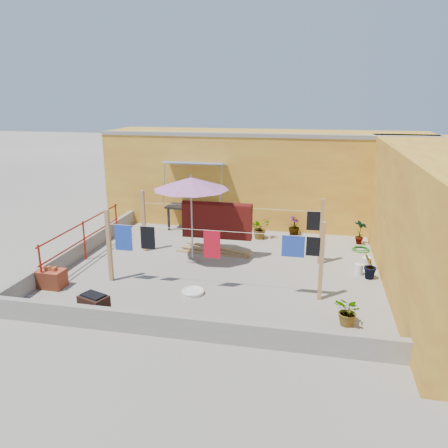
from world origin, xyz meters
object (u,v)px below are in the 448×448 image
at_px(water_jug_a, 359,269).
at_px(plant_back_a, 260,228).
at_px(brick_stack, 52,278).
at_px(water_jug_b, 366,263).
at_px(green_hose, 361,249).
at_px(brazier, 94,306).
at_px(patio_umbrella, 191,184).
at_px(outdoor_table, 193,208).
at_px(white_basin, 193,292).

height_order(water_jug_a, plant_back_a, plant_back_a).
distance_m(brick_stack, water_jug_a, 7.52).
bearing_deg(water_jug_b, green_hose, 90.00).
height_order(brazier, plant_back_a, plant_back_a).
distance_m(patio_umbrella, brazier, 4.11).
relative_size(patio_umbrella, brick_stack, 4.36).
distance_m(patio_umbrella, outdoor_table, 3.35).
xyz_separation_m(green_hose, plant_back_a, (-3.06, 0.53, 0.31)).
distance_m(white_basin, water_jug_a, 4.27).
xyz_separation_m(patio_umbrella, green_hose, (4.61, 1.87, -2.12)).
relative_size(patio_umbrella, brazier, 3.92).
height_order(outdoor_table, green_hose, outdoor_table).
distance_m(water_jug_a, green_hose, 1.94).
height_order(patio_umbrella, water_jug_a, patio_umbrella).
bearing_deg(green_hose, brick_stack, -150.47).
xyz_separation_m(water_jug_a, plant_back_a, (-2.84, 2.45, 0.20)).
bearing_deg(plant_back_a, water_jug_a, -40.85).
xyz_separation_m(patio_umbrella, white_basin, (0.57, -1.98, -2.11)).
bearing_deg(brick_stack, white_basin, 5.88).
height_order(outdoor_table, brick_stack, outdoor_table).
xyz_separation_m(outdoor_table, brick_stack, (-2.00, -5.25, -0.52)).
bearing_deg(green_hose, water_jug_b, -90.00).
height_order(water_jug_b, plant_back_a, plant_back_a).
bearing_deg(brick_stack, outdoor_table, 69.14).
relative_size(brick_stack, plant_back_a, 0.88).
relative_size(brazier, water_jug_b, 1.77).
xyz_separation_m(brick_stack, water_jug_b, (7.40, 2.70, -0.06)).
bearing_deg(white_basin, water_jug_a, 26.77).
relative_size(white_basin, water_jug_a, 1.58).
distance_m(brazier, green_hose, 7.81).
distance_m(brick_stack, white_basin, 3.38).
distance_m(brick_stack, plant_back_a, 6.41).
bearing_deg(patio_umbrella, water_jug_b, 4.68).
bearing_deg(white_basin, outdoor_table, 105.50).
bearing_deg(water_jug_a, white_basin, -153.23).
bearing_deg(patio_umbrella, plant_back_a, 57.18).
height_order(outdoor_table, water_jug_b, outdoor_table).
bearing_deg(water_jug_a, water_jug_b, 62.36).
xyz_separation_m(brazier, white_basin, (1.66, 1.49, -0.20)).
bearing_deg(white_basin, plant_back_a, 77.43).
distance_m(outdoor_table, water_jug_a, 6.00).
bearing_deg(brick_stack, patio_umbrella, 39.77).
xyz_separation_m(water_jug_a, water_jug_b, (0.23, 0.43, 0.02)).
bearing_deg(patio_umbrella, outdoor_table, 105.11).
distance_m(white_basin, plant_back_a, 4.49).
height_order(patio_umbrella, brick_stack, patio_umbrella).
bearing_deg(water_jug_a, brick_stack, -162.45).
distance_m(water_jug_b, green_hose, 1.50).
xyz_separation_m(white_basin, water_jug_b, (4.04, 2.36, 0.12)).
distance_m(brick_stack, green_hose, 8.51).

